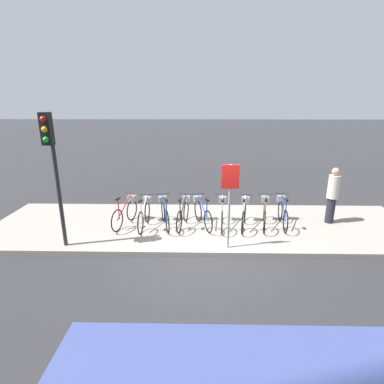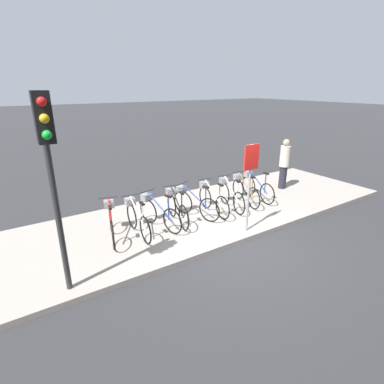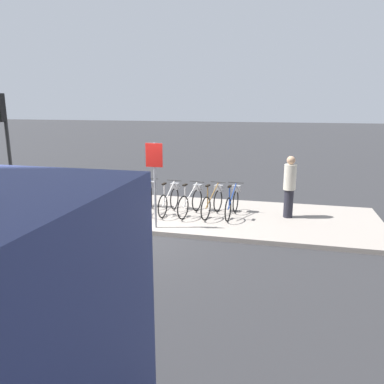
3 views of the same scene
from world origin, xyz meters
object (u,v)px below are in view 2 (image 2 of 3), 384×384
Objects in this scene: parked_bicycle_2 at (157,211)px; parked_bicycle_3 at (176,206)px; parked_bicycle_0 at (111,221)px; parked_bicycle_4 at (193,202)px; parked_bicycle_6 at (230,194)px; pedestrian at (284,163)px; parked_bicycle_5 at (212,198)px; parked_bicycle_1 at (137,218)px; parked_bicycle_8 at (256,186)px; sign_post at (250,174)px; parked_bicycle_7 at (244,189)px; traffic_light at (49,157)px.

parked_bicycle_3 is (0.58, 0.03, 0.00)m from parked_bicycle_2.
parked_bicycle_0 and parked_bicycle_2 have the same top height.
parked_bicycle_6 is (1.28, -0.06, 0.00)m from parked_bicycle_4.
parked_bicycle_6 is 0.89× the size of pedestrian.
parked_bicycle_5 is at bearing -174.10° from pedestrian.
parked_bicycle_1 is at bearing -175.24° from parked_bicycle_3.
parked_bicycle_4 is 2.47m from parked_bicycle_8.
parked_bicycle_2 is 0.70× the size of sign_post.
parked_bicycle_2 is at bearing 6.65° from parked_bicycle_1.
parked_bicycle_0 is at bearing 178.59° from parked_bicycle_5.
parked_bicycle_0 is 4.25m from parked_bicycle_7.
parked_bicycle_7 and parked_bicycle_8 have the same top height.
parked_bicycle_5 is (0.62, -0.05, 0.00)m from parked_bicycle_4.
parked_bicycle_4 is 0.69× the size of sign_post.
parked_bicycle_5 is 1.30m from parked_bicycle_7.
parked_bicycle_7 is at bearing 2.08° from parked_bicycle_1.
parked_bicycle_3 is at bearing -178.34° from parked_bicycle_8.
parked_bicycle_2 is at bearing 141.60° from sign_post.
parked_bicycle_6 is 1.00× the size of parked_bicycle_7.
parked_bicycle_7 is at bearing 2.55° from parked_bicycle_5.
parked_bicycle_3 is 3.99m from traffic_light.
parked_bicycle_4 is at bearing -175.67° from pedestrian.
sign_post is (-0.62, -1.42, 1.07)m from parked_bicycle_6.
sign_post is (3.00, -1.50, 1.07)m from parked_bicycle_0.
parked_bicycle_2 is (0.60, 0.07, 0.00)m from parked_bicycle_1.
parked_bicycle_1 and parked_bicycle_4 have the same top height.
sign_post is at bearing -38.40° from parked_bicycle_2.
sign_post reaches higher than parked_bicycle_3.
parked_bicycle_2 is at bearing -176.05° from pedestrian.
parked_bicycle_1 is at bearing -177.92° from parked_bicycle_7.
parked_bicycle_5 and parked_bicycle_7 have the same top height.
sign_post is at bearing -130.04° from parked_bicycle_7.
pedestrian is (3.41, 0.35, 0.50)m from parked_bicycle_5.
sign_post is (-1.25, -1.49, 1.07)m from parked_bicycle_7.
parked_bicycle_5 and parked_bicycle_8 have the same top height.
parked_bicycle_7 is at bearing 15.50° from traffic_light.
parked_bicycle_2 is at bearing -3.69° from parked_bicycle_0.
parked_bicycle_1 is 3.02m from parked_bicycle_6.
parked_bicycle_2 is 2.42m from parked_bicycle_6.
traffic_light is (-1.90, -1.41, 2.04)m from parked_bicycle_1.
parked_bicycle_0 is 6.39m from pedestrian.
parked_bicycle_3 is (1.77, -0.05, 0.00)m from parked_bicycle_0.
parked_bicycle_2 is at bearing -177.40° from parked_bicycle_4.
parked_bicycle_0 and parked_bicycle_1 have the same top height.
parked_bicycle_1 is at bearing -13.89° from parked_bicycle_0.
parked_bicycle_0 is 0.98× the size of parked_bicycle_3.
parked_bicycle_1 and parked_bicycle_3 have the same top height.
parked_bicycle_3 and parked_bicycle_6 have the same top height.
traffic_light reaches higher than sign_post.
parked_bicycle_4 is 1.28m from parked_bicycle_6.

